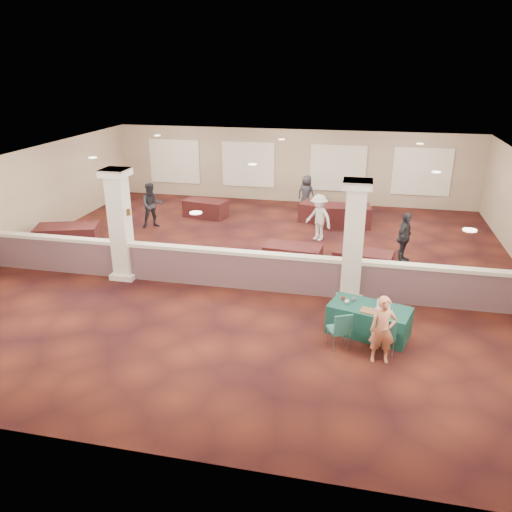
% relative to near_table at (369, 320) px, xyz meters
% --- Properties ---
extents(ground, '(16.00, 16.00, 0.00)m').
position_rel_near_table_xyz_m(ground, '(-3.50, 3.33, -0.35)').
color(ground, '#461B11').
rests_on(ground, ground).
extents(wall_back, '(16.00, 0.04, 3.20)m').
position_rel_near_table_xyz_m(wall_back, '(-3.50, 11.33, 1.25)').
color(wall_back, '#89725E').
rests_on(wall_back, ground).
extents(wall_front, '(16.00, 0.04, 3.20)m').
position_rel_near_table_xyz_m(wall_front, '(-3.50, -4.67, 1.25)').
color(wall_front, '#89725E').
rests_on(wall_front, ground).
extents(wall_left, '(0.04, 16.00, 3.20)m').
position_rel_near_table_xyz_m(wall_left, '(-11.50, 3.33, 1.25)').
color(wall_left, '#89725E').
rests_on(wall_left, ground).
extents(ceiling, '(16.00, 16.00, 0.02)m').
position_rel_near_table_xyz_m(ceiling, '(-3.50, 3.33, 2.85)').
color(ceiling, silver).
rests_on(ceiling, wall_back).
extents(partition_wall, '(15.60, 0.28, 1.10)m').
position_rel_near_table_xyz_m(partition_wall, '(-3.50, 1.83, 0.22)').
color(partition_wall, brown).
rests_on(partition_wall, ground).
extents(column_left, '(0.72, 0.72, 3.20)m').
position_rel_near_table_xyz_m(column_left, '(-7.00, 1.83, 1.29)').
color(column_left, beige).
rests_on(column_left, ground).
extents(column_right, '(0.72, 0.72, 3.20)m').
position_rel_near_table_xyz_m(column_right, '(-0.50, 1.83, 1.29)').
color(column_right, beige).
rests_on(column_right, ground).
extents(sconce_left, '(0.12, 0.12, 0.18)m').
position_rel_near_table_xyz_m(sconce_left, '(-7.28, 1.83, 1.65)').
color(sconce_left, brown).
rests_on(sconce_left, column_left).
extents(sconce_right, '(0.12, 0.12, 0.18)m').
position_rel_near_table_xyz_m(sconce_right, '(-6.72, 1.83, 1.65)').
color(sconce_right, brown).
rests_on(sconce_right, column_left).
extents(near_table, '(1.99, 1.37, 0.69)m').
position_rel_near_table_xyz_m(near_table, '(0.00, 0.00, 0.00)').
color(near_table, '#0E3628').
rests_on(near_table, ground).
extents(conf_chair_main, '(0.45, 0.46, 0.90)m').
position_rel_near_table_xyz_m(conf_chair_main, '(0.34, -0.85, 0.18)').
color(conf_chair_main, '#1C5447').
rests_on(conf_chair_main, ground).
extents(conf_chair_side, '(0.59, 0.59, 0.88)m').
position_rel_near_table_xyz_m(conf_chair_side, '(-0.60, -0.80, 0.18)').
color(conf_chair_side, '#1C5447').
rests_on(conf_chair_side, ground).
extents(woman, '(0.57, 0.42, 1.48)m').
position_rel_near_table_xyz_m(woman, '(0.26, -1.10, 0.39)').
color(woman, '#E38B62').
rests_on(woman, ground).
extents(far_table_front_left, '(2.21, 1.58, 0.81)m').
position_rel_near_table_xyz_m(far_table_front_left, '(-9.95, 3.63, 0.06)').
color(far_table_front_left, black).
rests_on(far_table_front_left, ground).
extents(far_table_front_center, '(1.80, 1.01, 0.70)m').
position_rel_near_table_xyz_m(far_table_front_center, '(-2.31, 3.63, 0.00)').
color(far_table_front_center, black).
rests_on(far_table_front_center, ground).
extents(far_table_front_right, '(1.82, 1.13, 0.69)m').
position_rel_near_table_xyz_m(far_table_front_right, '(-0.20, 3.63, -0.00)').
color(far_table_front_right, black).
rests_on(far_table_front_right, ground).
extents(far_table_back_left, '(1.82, 1.14, 0.69)m').
position_rel_near_table_xyz_m(far_table_back_left, '(-6.56, 8.20, -0.00)').
color(far_table_back_left, black).
rests_on(far_table_back_left, ground).
extents(far_table_back_center, '(2.03, 1.38, 0.75)m').
position_rel_near_table_xyz_m(far_table_back_center, '(-1.78, 8.43, 0.03)').
color(far_table_back_center, black).
rests_on(far_table_back_center, ground).
extents(far_table_back_right, '(2.07, 1.19, 0.80)m').
position_rel_near_table_xyz_m(far_table_back_right, '(-1.00, 8.16, 0.05)').
color(far_table_back_right, black).
rests_on(far_table_back_right, ground).
extents(attendee_a, '(0.94, 0.81, 1.71)m').
position_rel_near_table_xyz_m(attendee_a, '(-8.11, 6.47, 0.51)').
color(attendee_a, black).
rests_on(attendee_a, ground).
extents(attendee_b, '(1.14, 0.98, 1.64)m').
position_rel_near_table_xyz_m(attendee_b, '(-1.80, 6.33, 0.47)').
color(attendee_b, beige).
rests_on(attendee_b, ground).
extents(attendee_c, '(0.81, 1.04, 1.60)m').
position_rel_near_table_xyz_m(attendee_c, '(1.01, 4.83, 0.45)').
color(attendee_c, black).
rests_on(attendee_c, ground).
extents(attendee_d, '(0.85, 0.62, 1.54)m').
position_rel_near_table_xyz_m(attendee_d, '(-2.67, 9.83, 0.43)').
color(attendee_d, black).
rests_on(attendee_d, ground).
extents(laptop_base, '(0.36, 0.30, 0.02)m').
position_rel_near_table_xyz_m(laptop_base, '(0.26, -0.12, 0.36)').
color(laptop_base, '#BABABE').
rests_on(laptop_base, near_table).
extents(laptop_screen, '(0.30, 0.10, 0.21)m').
position_rel_near_table_xyz_m(laptop_screen, '(0.29, -0.02, 0.47)').
color(laptop_screen, '#BABABE').
rests_on(laptop_screen, near_table).
extents(screen_glow, '(0.27, 0.08, 0.18)m').
position_rel_near_table_xyz_m(screen_glow, '(0.29, -0.03, 0.45)').
color(screen_glow, silver).
rests_on(screen_glow, near_table).
extents(knitting, '(0.44, 0.38, 0.03)m').
position_rel_near_table_xyz_m(knitting, '(-0.02, -0.24, 0.36)').
color(knitting, '#B75F1D').
rests_on(knitting, near_table).
extents(yarn_cream, '(0.10, 0.10, 0.10)m').
position_rel_near_table_xyz_m(yarn_cream, '(-0.53, 0.05, 0.40)').
color(yarn_cream, '#EEE6C4').
rests_on(yarn_cream, near_table).
extents(yarn_red, '(0.10, 0.10, 0.10)m').
position_rel_near_table_xyz_m(yarn_red, '(-0.63, 0.23, 0.39)').
color(yarn_red, maroon).
rests_on(yarn_red, near_table).
extents(yarn_grey, '(0.10, 0.10, 0.10)m').
position_rel_near_table_xyz_m(yarn_grey, '(-0.38, 0.23, 0.40)').
color(yarn_grey, '#535358').
rests_on(yarn_grey, near_table).
extents(scissors, '(0.12, 0.06, 0.01)m').
position_rel_near_table_xyz_m(scissors, '(0.52, -0.43, 0.35)').
color(scissors, red).
rests_on(scissors, near_table).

